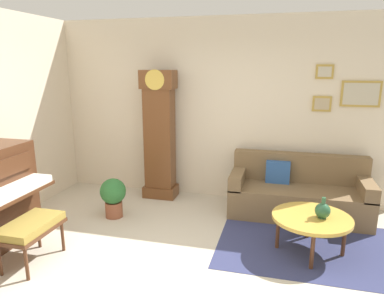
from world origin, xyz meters
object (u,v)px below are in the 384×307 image
Objects in this scene: grandfather_clock at (160,139)px; coffee_table at (312,219)px; green_jug at (323,211)px; potted_plant at (113,195)px; piano_bench at (31,228)px; couch at (298,193)px.

coffee_table is at bearing -29.24° from grandfather_clock.
green_jug is 0.43× the size of potted_plant.
coffee_table is at bearing 18.67° from piano_bench.
coffee_table is (0.11, -1.09, 0.10)m from couch.
potted_plant reaches higher than piano_bench.
piano_bench is at bearing -102.66° from potted_plant.
potted_plant is at bearing 172.87° from coffee_table.
piano_bench is 0.80× the size of coffee_table.
couch is at bearing 101.14° from green_jug.
potted_plant is (-2.72, 0.34, -0.21)m from green_jug.
grandfather_clock is at bearing 68.33° from potted_plant.
couch is at bearing 95.86° from coffee_table.
grandfather_clock is at bearing 151.56° from green_jug.
green_jug is (2.35, -1.28, -0.44)m from grandfather_clock.
green_jug is at bearing -8.84° from coffee_table.
grandfather_clock is 2.71m from green_jug.
green_jug reaches higher than piano_bench.
couch is 3.39× the size of potted_plant.
green_jug is at bearing -28.44° from grandfather_clock.
couch is at bearing 16.83° from potted_plant.
coffee_table is (2.91, 0.98, 0.00)m from piano_bench.
coffee_table is 0.16m from green_jug.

